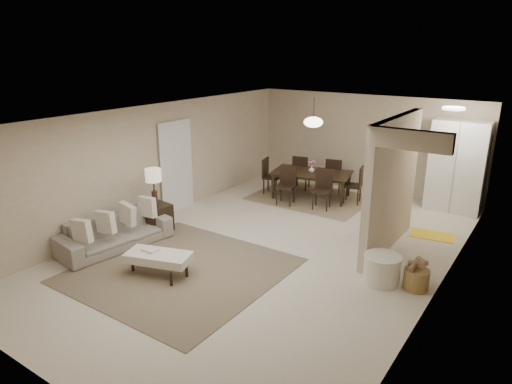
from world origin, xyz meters
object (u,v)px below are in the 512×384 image
Objects in this scene: ottoman_bench at (159,258)px; side_table at (156,218)px; wicker_basket at (416,279)px; round_pouf at (382,269)px; sofa at (115,232)px; dining_table at (311,185)px; pantry_cabinet at (457,167)px.

side_table is (-1.43, 1.31, -0.02)m from ottoman_bench.
side_table reaches higher than wicker_basket.
round_pouf is at bearing -169.20° from wicker_basket.
sofa is at bearing -161.60° from round_pouf.
ottoman_bench is 5.03m from dining_table.
sofa is 1.01m from side_table.
dining_table is (-2.98, 3.19, 0.10)m from round_pouf.
side_table is 0.30× the size of dining_table.
wicker_basket is (5.16, 1.64, -0.14)m from sofa.
sofa is 3.68× the size of side_table.
dining_table is (1.61, 3.72, 0.05)m from side_table.
side_table is at bearing 119.44° from ottoman_bench.
side_table is at bearing -173.41° from round_pouf.
round_pouf is (4.59, 0.53, -0.05)m from side_table.
pantry_cabinet reaches higher than side_table.
round_pouf is 0.54m from wicker_basket.
wicker_basket is (5.11, 0.63, -0.12)m from side_table.
sofa reaches higher than side_table.
sofa is at bearing 150.55° from ottoman_bench.
wicker_basket is at bearing 7.03° from side_table.
ottoman_bench is 3.66m from round_pouf.
pantry_cabinet is 1.78× the size of ottoman_bench.
pantry_cabinet is 4.33m from round_pouf.
pantry_cabinet reaches higher than sofa.
dining_table reaches higher than wicker_basket.
ottoman_bench is (1.48, -0.30, 0.00)m from sofa.
dining_table reaches higher than ottoman_bench.
dining_table is at bearing 138.57° from wicker_basket.
sofa is 3.52× the size of round_pouf.
pantry_cabinet is 6.78m from side_table.
wicker_basket is 0.21× the size of dining_table.
pantry_cabinet is at bearing -31.44° from sofa.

